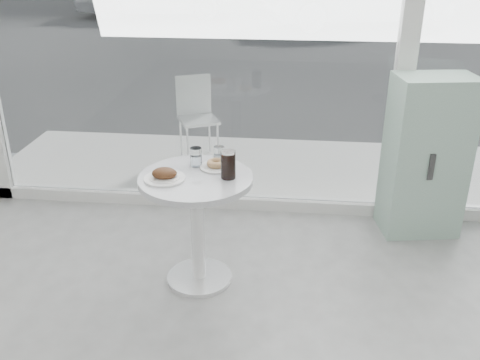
# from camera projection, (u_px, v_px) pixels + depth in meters

# --- Properties ---
(room_shell) EXTENTS (6.00, 6.00, 6.00)m
(room_shell) POSITION_uv_depth(u_px,v_px,m) (199.00, 163.00, 0.58)
(room_shell) COLOR white
(room_shell) RESTS_ON ground
(storefront) EXTENTS (5.00, 0.14, 3.00)m
(storefront) POSITION_uv_depth(u_px,v_px,m) (297.00, 0.00, 3.88)
(storefront) COLOR white
(storefront) RESTS_ON ground
(main_table) EXTENTS (0.72, 0.72, 0.77)m
(main_table) POSITION_uv_depth(u_px,v_px,m) (197.00, 208.00, 3.42)
(main_table) COLOR white
(main_table) RESTS_ON ground
(patio_deck) EXTENTS (5.60, 1.60, 0.05)m
(patio_deck) POSITION_uv_depth(u_px,v_px,m) (283.00, 169.00, 5.31)
(patio_deck) COLOR silver
(patio_deck) RESTS_ON ground
(street) EXTENTS (40.00, 24.00, 0.00)m
(street) POSITION_uv_depth(u_px,v_px,m) (297.00, 13.00, 16.35)
(street) COLOR #343434
(street) RESTS_ON ground
(mint_cabinet) EXTENTS (0.62, 0.47, 1.23)m
(mint_cabinet) POSITION_uv_depth(u_px,v_px,m) (426.00, 157.00, 4.03)
(mint_cabinet) COLOR #89AF9C
(mint_cabinet) RESTS_ON ground
(patio_chair) EXTENTS (0.48, 0.48, 0.83)m
(patio_chair) POSITION_uv_depth(u_px,v_px,m) (197.00, 112.00, 5.36)
(patio_chair) COLOR white
(patio_chair) RESTS_ON patio_deck
(plate_fritter) EXTENTS (0.26, 0.26, 0.07)m
(plate_fritter) POSITION_uv_depth(u_px,v_px,m) (165.00, 175.00, 3.28)
(plate_fritter) COLOR white
(plate_fritter) RESTS_ON main_table
(plate_donut) EXTENTS (0.22, 0.22, 0.05)m
(plate_donut) POSITION_uv_depth(u_px,v_px,m) (217.00, 165.00, 3.44)
(plate_donut) COLOR white
(plate_donut) RESTS_ON main_table
(water_tumbler_a) EXTENTS (0.08, 0.08, 0.12)m
(water_tumbler_a) POSITION_uv_depth(u_px,v_px,m) (196.00, 158.00, 3.46)
(water_tumbler_a) COLOR white
(water_tumbler_a) RESTS_ON main_table
(water_tumbler_b) EXTENTS (0.07, 0.07, 0.12)m
(water_tumbler_b) POSITION_uv_depth(u_px,v_px,m) (219.00, 156.00, 3.50)
(water_tumbler_b) COLOR white
(water_tumbler_b) RESTS_ON main_table
(cola_glass) EXTENTS (0.09, 0.09, 0.18)m
(cola_glass) POSITION_uv_depth(u_px,v_px,m) (228.00, 165.00, 3.27)
(cola_glass) COLOR white
(cola_glass) RESTS_ON main_table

